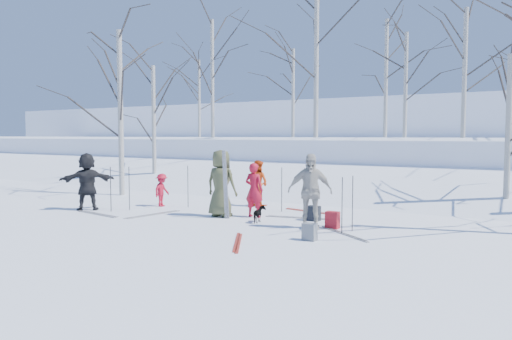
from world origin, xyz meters
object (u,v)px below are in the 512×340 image
Objects in this scene: skier_red_north at (254,190)px; dog at (259,214)px; skier_redor_behind at (258,183)px; backpack_dark at (314,213)px; backpack_red at (332,220)px; skier_red_seated at (162,190)px; skier_grey_west at (87,182)px; skier_olive_center at (221,183)px; backpack_grey at (310,232)px; skier_cream_east at (310,191)px.

skier_red_north is 2.94× the size of dog.
skier_redor_behind is 3.74× the size of backpack_dark.
backpack_dark is (-0.89, 0.76, -0.01)m from backpack_red.
skier_redor_behind is 4.38m from backpack_red.
skier_red_seated is 0.60× the size of skier_grey_west.
skier_grey_west is (-4.22, -1.23, -0.06)m from skier_olive_center.
backpack_grey is (0.16, -1.58, -0.02)m from backpack_red.
skier_grey_west reaches higher than dog.
skier_grey_west is (-3.93, -3.61, 0.14)m from skier_redor_behind.
skier_redor_behind is at bearing 111.35° from skier_cream_east.
skier_olive_center is 5.00× the size of backpack_grey.
skier_cream_east is 1.38m from backpack_dark.
skier_grey_west is (-7.14, -0.96, -0.05)m from skier_cream_east.
skier_red_seated is 2.81× the size of backpack_grey.
skier_red_north is 1.07m from dog.
skier_grey_west reaches higher than skier_redor_behind.
skier_red_north reaches higher than backpack_grey.
skier_redor_behind is 3.56× the size of backpack_red.
skier_olive_center is 3.64× the size of dog.
skier_red_seated is 5.35m from backpack_dark.
skier_cream_east is at bearing -107.99° from skier_red_seated.
skier_cream_east is 3.56× the size of dog.
dog is at bearing -110.35° from skier_red_seated.
skier_grey_west is 5.76m from dog.
skier_cream_east is (3.21, -2.65, 0.18)m from skier_redor_behind.
skier_grey_west is at bearing -5.03° from dog.
skier_grey_west is 4.22× the size of backpack_red.
skier_olive_center is at bearing 105.70° from skier_redor_behind.
dog is 1.50m from backpack_dark.
skier_cream_east is (5.77, -0.87, 0.40)m from skier_red_seated.
skier_red_north is at bearing -168.07° from backpack_dark.
skier_cream_east is 7.21m from skier_grey_west.
skier_red_north reaches higher than backpack_red.
skier_redor_behind is 1.40× the size of skier_red_seated.
backpack_grey is at bearing 142.43° from skier_red_north.
skier_red_north is 0.82× the size of skier_cream_east.
dog is at bearing 138.57° from skier_grey_west.
skier_red_seated is (-3.65, 0.14, -0.23)m from skier_red_north.
skier_grey_west is 4.43× the size of backpack_dark.
skier_cream_east is at bearing 116.56° from backpack_grey.
backpack_grey is (2.13, -1.30, -0.03)m from dog.
skier_cream_east is at bearing -68.47° from backpack_dark.
skier_redor_behind is at bearing 170.96° from skier_grey_west.
dog is at bearing -171.80° from backpack_red.
backpack_red is at bearing 173.02° from dog.
skier_red_north reaches higher than skier_redor_behind.
backpack_red is (3.67, -2.32, -0.54)m from skier_redor_behind.
backpack_dark is (2.50, 0.82, -0.75)m from skier_olive_center.
skier_olive_center is 4.53× the size of backpack_red.
skier_redor_behind is (-1.09, 1.91, -0.02)m from skier_red_north.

